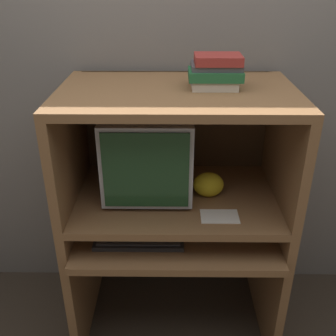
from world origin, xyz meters
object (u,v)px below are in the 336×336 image
(keyboard, at_px, (139,239))
(mouse, at_px, (199,236))
(crt_monitor, at_px, (149,150))
(book_stack, at_px, (216,72))
(snack_bag, at_px, (208,185))

(keyboard, xyz_separation_m, mouse, (0.28, 0.02, 0.00))
(crt_monitor, height_order, book_stack, book_stack)
(keyboard, relative_size, book_stack, 1.83)
(keyboard, distance_m, snack_bag, 0.41)
(book_stack, bearing_deg, crt_monitor, 173.39)
(mouse, xyz_separation_m, snack_bag, (0.04, 0.14, 0.19))
(keyboard, bearing_deg, snack_bag, 25.98)
(book_stack, bearing_deg, mouse, -107.24)
(crt_monitor, height_order, mouse, crt_monitor)
(mouse, height_order, snack_bag, snack_bag)
(keyboard, height_order, mouse, mouse)
(crt_monitor, height_order, keyboard, crt_monitor)
(book_stack, bearing_deg, snack_bag, -106.11)
(book_stack, bearing_deg, keyboard, -150.72)
(crt_monitor, distance_m, snack_bag, 0.33)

